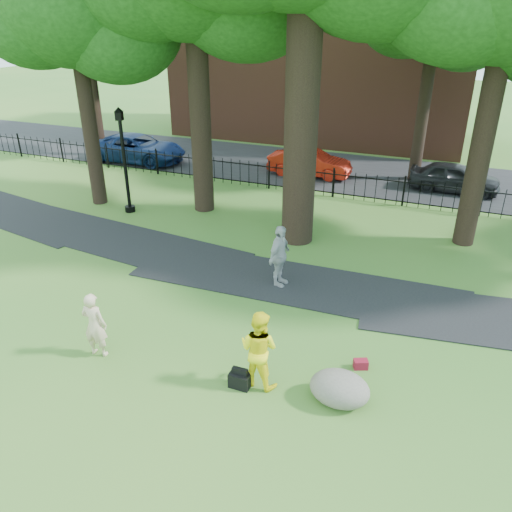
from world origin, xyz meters
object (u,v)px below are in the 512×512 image
at_px(man, 259,349).
at_px(boulder, 340,386).
at_px(lamppost, 125,163).
at_px(woman, 95,325).
at_px(red_sedan, 310,162).

xyz_separation_m(man, boulder, (1.76, 0.11, -0.53)).
distance_m(man, lamppost, 11.76).
bearing_deg(woman, red_sedan, -97.95).
distance_m(lamppost, red_sedan, 9.34).
bearing_deg(woman, lamppost, -65.68).
distance_m(woman, man, 3.93).
bearing_deg(boulder, man, -176.30).
xyz_separation_m(woman, lamppost, (-4.92, 8.20, 1.21)).
xyz_separation_m(man, lamppost, (-8.81, 7.70, 1.13)).
height_order(man, boulder, man).
relative_size(woman, boulder, 1.30).
distance_m(boulder, red_sedan, 16.06).
height_order(man, red_sedan, man).
height_order(boulder, lamppost, lamppost).
xyz_separation_m(lamppost, red_sedan, (5.28, 7.58, -1.37)).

